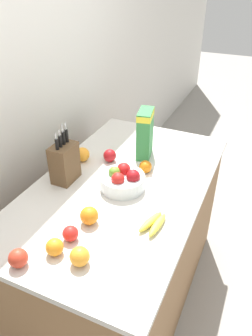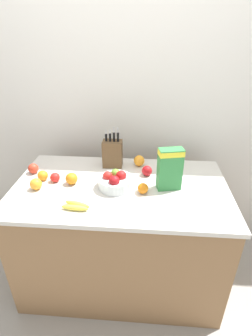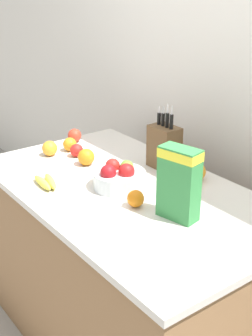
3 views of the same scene
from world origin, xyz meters
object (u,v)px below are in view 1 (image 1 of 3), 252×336
at_px(apple_near_bananas, 110,156).
at_px(orange_by_cereal, 82,154).
at_px(knife_block, 65,162).
at_px(orange_mid_left, 55,247).
at_px(apple_by_knife_block, 70,234).
at_px(banana_bunch, 154,223).
at_px(apple_middle, 18,258).
at_px(orange_near_bowl, 80,256).
at_px(fruit_bowl, 123,180).
at_px(orange_back_center, 90,216).
at_px(orange_front_right, 145,167).
at_px(cereal_box, 146,132).

height_order(apple_near_bananas, orange_by_cereal, orange_by_cereal).
relative_size(knife_block, orange_mid_left, 4.40).
relative_size(apple_by_knife_block, orange_by_cereal, 0.81).
bearing_deg(banana_bunch, orange_by_cereal, 58.24).
relative_size(banana_bunch, orange_mid_left, 2.41).
bearing_deg(apple_middle, banana_bunch, -43.41).
distance_m(apple_middle, orange_near_bowl, 0.24).
bearing_deg(orange_near_bowl, apple_middle, 116.09).
bearing_deg(fruit_bowl, knife_block, 100.37).
xyz_separation_m(apple_middle, orange_back_center, (0.32, -0.13, 0.00)).
distance_m(knife_block, orange_by_cereal, 0.22).
bearing_deg(orange_back_center, apple_middle, 157.83).
xyz_separation_m(orange_front_right, orange_by_cereal, (-0.04, 0.38, 0.01)).
bearing_deg(cereal_box, knife_block, 132.85).
bearing_deg(apple_near_bananas, orange_near_bowl, -161.74).
relative_size(banana_bunch, orange_back_center, 2.12).
height_order(knife_block, apple_middle, knife_block).
relative_size(knife_block, orange_by_cereal, 3.80).
relative_size(apple_by_knife_block, apple_middle, 0.90).
height_order(cereal_box, orange_by_cereal, cereal_box).
relative_size(banana_bunch, orange_near_bowl, 2.23).
height_order(cereal_box, banana_bunch, cereal_box).
distance_m(fruit_bowl, orange_mid_left, 0.53).
height_order(orange_by_cereal, orange_back_center, orange_by_cereal).
bearing_deg(fruit_bowl, orange_mid_left, 173.97).
height_order(fruit_bowl, apple_by_knife_block, fruit_bowl).
relative_size(fruit_bowl, orange_by_cereal, 2.75).
xyz_separation_m(cereal_box, orange_mid_left, (-0.88, 0.04, -0.12)).
relative_size(orange_front_right, orange_by_cereal, 0.84).
height_order(apple_by_knife_block, orange_near_bowl, orange_near_bowl).
xyz_separation_m(banana_bunch, orange_by_cereal, (0.36, 0.58, 0.02)).
xyz_separation_m(fruit_bowl, apple_near_bananas, (0.21, 0.18, -0.01)).
bearing_deg(apple_near_bananas, cereal_box, -48.16).
bearing_deg(orange_front_right, cereal_box, 22.57).
bearing_deg(orange_by_cereal, orange_back_center, -145.60).
bearing_deg(cereal_box, apple_by_knife_block, 166.26).
bearing_deg(orange_near_bowl, orange_mid_left, 88.63).
relative_size(cereal_box, apple_middle, 3.82).
distance_m(knife_block, orange_back_center, 0.39).
distance_m(knife_block, fruit_bowl, 0.32).
bearing_deg(orange_mid_left, orange_front_right, -8.67).
relative_size(banana_bunch, apple_near_bananas, 2.34).
bearing_deg(orange_mid_left, apple_by_knife_block, -8.71).
bearing_deg(knife_block, orange_mid_left, -151.55).
distance_m(orange_by_cereal, orange_back_center, 0.55).
distance_m(banana_bunch, orange_mid_left, 0.44).
bearing_deg(fruit_bowl, banana_bunch, -129.89).
height_order(knife_block, cereal_box, knife_block).
distance_m(cereal_box, orange_by_cereal, 0.39).
relative_size(knife_block, apple_middle, 4.24).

